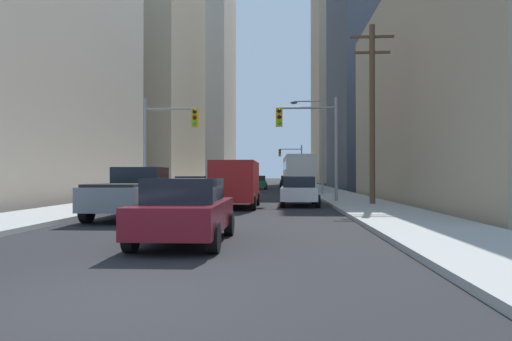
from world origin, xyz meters
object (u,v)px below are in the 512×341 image
sedan_maroon (186,210)px  traffic_signal_near_left (168,133)px  sedan_white (299,191)px  sedan_navy (191,188)px  sedan_green (258,182)px  cargo_van_red (236,181)px  city_bus (298,172)px  traffic_signal_near_right (310,132)px  sedan_black (287,182)px  traffic_signal_far_right (292,158)px  pickup_truck_grey (134,193)px

sedan_maroon → traffic_signal_near_left: 15.72m
sedan_white → sedan_navy: size_ratio=1.01×
sedan_maroon → sedan_green: bearing=90.4°
cargo_van_red → sedan_navy: cargo_van_red is taller
city_bus → traffic_signal_near_left: 20.01m
sedan_white → traffic_signal_near_right: size_ratio=0.71×
sedan_white → sedan_black: bearing=90.1°
city_bus → sedan_navy: city_bus is taller
sedan_maroon → traffic_signal_near_left: bearing=106.0°
traffic_signal_near_right → sedan_green: bearing=99.6°
cargo_van_red → sedan_green: 27.96m
sedan_maroon → traffic_signal_near_right: traffic_signal_near_right is taller
traffic_signal_near_left → traffic_signal_far_right: bearing=78.6°
sedan_navy → traffic_signal_far_right: 38.95m
sedan_white → sedan_green: same height
city_bus → traffic_signal_near_right: 18.28m
sedan_maroon → traffic_signal_far_right: traffic_signal_far_right is taller
sedan_maroon → sedan_white: same height
sedan_black → traffic_signal_near_right: bearing=-88.5°
sedan_white → traffic_signal_near_left: (-7.42, 2.00, 3.24)m
pickup_truck_grey → traffic_signal_near_left: 9.36m
traffic_signal_far_right → sedan_maroon: bearing=-94.1°
pickup_truck_grey → traffic_signal_far_right: 49.61m
sedan_maroon → traffic_signal_far_right: (3.90, 54.99, 3.26)m
pickup_truck_grey → traffic_signal_near_right: size_ratio=0.90×
sedan_maroon → sedan_navy: bearing=101.0°
sedan_black → traffic_signal_far_right: 10.58m
sedan_maroon → sedan_black: same height
city_bus → sedan_white: city_bus is taller
city_bus → traffic_signal_near_left: bearing=-114.2°
city_bus → traffic_signal_near_right: (-0.01, -18.16, 2.10)m
sedan_maroon → sedan_green: size_ratio=0.99×
cargo_van_red → traffic_signal_near_right: size_ratio=0.87×
sedan_green → sedan_white: bearing=-82.6°
sedan_maroon → traffic_signal_far_right: 55.23m
sedan_navy → traffic_signal_far_right: (7.18, 38.15, 3.26)m
pickup_truck_grey → sedan_green: pickup_truck_grey is taller
sedan_black → traffic_signal_near_left: traffic_signal_near_left is taller
sedan_maroon → traffic_signal_near_left: traffic_signal_near_left is taller
city_bus → cargo_van_red: size_ratio=2.21×
sedan_white → traffic_signal_near_right: traffic_signal_near_right is taller
city_bus → sedan_black: size_ratio=2.74×
city_bus → pickup_truck_grey: (-7.18, -26.95, -1.00)m
pickup_truck_grey → cargo_van_red: size_ratio=1.04×
sedan_white → sedan_maroon: bearing=-104.0°
sedan_navy → traffic_signal_far_right: traffic_signal_far_right is taller
pickup_truck_grey → sedan_maroon: size_ratio=1.29×
cargo_van_red → traffic_signal_near_left: bearing=141.5°
sedan_navy → traffic_signal_near_right: 8.15m
pickup_truck_grey → traffic_signal_far_right: traffic_signal_far_right is taller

